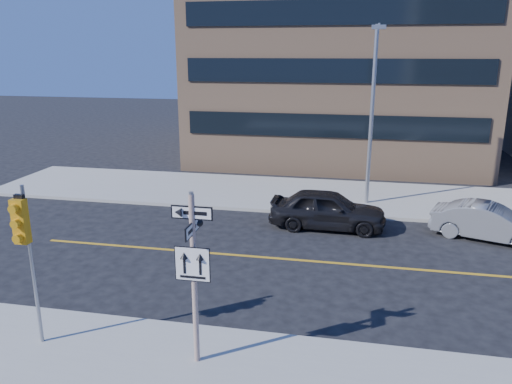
% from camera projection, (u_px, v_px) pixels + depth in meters
% --- Properties ---
extents(ground, '(120.00, 120.00, 0.00)m').
position_uv_depth(ground, '(225.00, 312.00, 13.97)').
color(ground, black).
rests_on(ground, ground).
extents(sign_pole, '(0.92, 0.92, 4.06)m').
position_uv_depth(sign_pole, '(194.00, 270.00, 10.93)').
color(sign_pole, silver).
rests_on(sign_pole, near_sidewalk).
extents(traffic_signal, '(0.32, 0.45, 4.00)m').
position_uv_depth(traffic_signal, '(23.00, 234.00, 11.38)').
color(traffic_signal, gray).
rests_on(traffic_signal, near_sidewalk).
extents(parked_car_a, '(1.99, 4.74, 1.60)m').
position_uv_depth(parked_car_a, '(327.00, 209.00, 20.42)').
color(parked_car_a, black).
rests_on(parked_car_a, ground).
extents(parked_car_b, '(2.81, 4.48, 1.39)m').
position_uv_depth(parked_car_b, '(489.00, 222.00, 19.18)').
color(parked_car_b, slate).
rests_on(parked_car_b, ground).
extents(streetlight_a, '(0.55, 2.25, 8.00)m').
position_uv_depth(streetlight_a, '(373.00, 105.00, 22.05)').
color(streetlight_a, gray).
rests_on(streetlight_a, far_sidewalk).
extents(building_brick, '(18.00, 18.00, 18.00)m').
position_uv_depth(building_brick, '(342.00, 21.00, 34.70)').
color(building_brick, tan).
rests_on(building_brick, ground).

